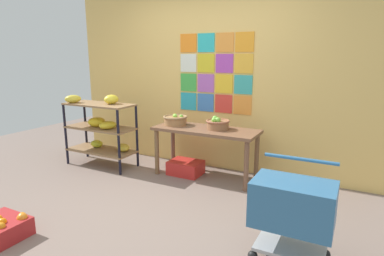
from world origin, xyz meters
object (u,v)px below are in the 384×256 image
object	(u,v)px
display_table	(206,136)
orange_crate_foreground	(1,228)
fruit_basket_back_right	(175,120)
fruit_basket_centre	(218,124)
produce_crate_under_table	(186,168)
banana_shelf_unit	(101,126)
shopping_cart	(293,207)

from	to	relation	value
display_table	orange_crate_foreground	size ratio (longest dim) A/B	3.17
fruit_basket_back_right	fruit_basket_centre	world-z (taller)	fruit_basket_centre
produce_crate_under_table	display_table	bearing A→B (deg)	8.36
banana_shelf_unit	fruit_basket_back_right	size ratio (longest dim) A/B	3.16
orange_crate_foreground	fruit_basket_back_right	bearing A→B (deg)	77.14
display_table	fruit_basket_centre	world-z (taller)	fruit_basket_centre
banana_shelf_unit	display_table	size ratio (longest dim) A/B	0.76
produce_crate_under_table	orange_crate_foreground	distance (m)	2.31
fruit_basket_back_right	produce_crate_under_table	size ratio (longest dim) A/B	0.76
display_table	orange_crate_foreground	world-z (taller)	display_table
produce_crate_under_table	orange_crate_foreground	world-z (taller)	orange_crate_foreground
display_table	produce_crate_under_table	xyz separation A→B (m)	(-0.28, -0.04, -0.48)
produce_crate_under_table	shopping_cart	distance (m)	2.17
display_table	shopping_cart	distance (m)	1.95
banana_shelf_unit	fruit_basket_centre	size ratio (longest dim) A/B	3.44
fruit_basket_back_right	shopping_cart	size ratio (longest dim) A/B	0.42
fruit_basket_back_right	orange_crate_foreground	size ratio (longest dim) A/B	0.76
display_table	produce_crate_under_table	distance (m)	0.56
produce_crate_under_table	orange_crate_foreground	size ratio (longest dim) A/B	1.01
fruit_basket_centre	shopping_cart	distance (m)	1.90
fruit_basket_centre	produce_crate_under_table	distance (m)	0.79
display_table	fruit_basket_centre	bearing A→B (deg)	15.50
display_table	fruit_basket_back_right	size ratio (longest dim) A/B	4.15
fruit_basket_centre	orange_crate_foreground	bearing A→B (deg)	-116.56
produce_crate_under_table	fruit_basket_centre	bearing A→B (deg)	10.86
display_table	fruit_basket_centre	size ratio (longest dim) A/B	4.52
fruit_basket_back_right	produce_crate_under_table	distance (m)	0.68
display_table	orange_crate_foreground	xyz separation A→B (m)	(-0.99, -2.24, -0.48)
banana_shelf_unit	shopping_cart	distance (m)	3.17
produce_crate_under_table	shopping_cart	size ratio (longest dim) A/B	0.56
fruit_basket_back_right	shopping_cart	xyz separation A→B (m)	(1.87, -1.38, -0.29)
orange_crate_foreground	shopping_cart	size ratio (longest dim) A/B	0.55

